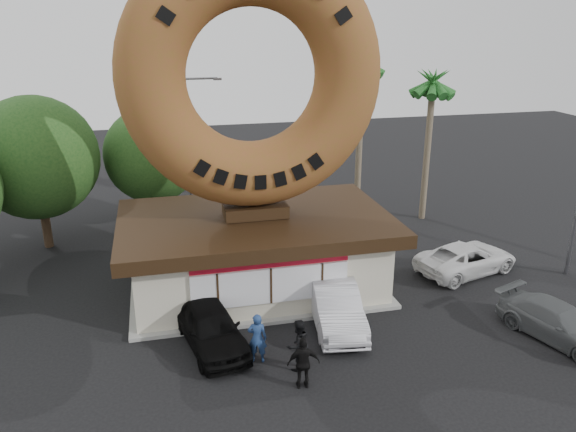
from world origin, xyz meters
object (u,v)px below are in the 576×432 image
at_px(street_lamp, 191,141).
at_px(person_right, 303,363).
at_px(giant_donut, 252,77).
at_px(car_grey, 559,323).
at_px(car_silver, 335,305).
at_px(car_white, 467,258).
at_px(person_center, 298,345).
at_px(car_black, 211,327).
at_px(person_left, 257,338).
at_px(donut_shop, 256,250).

relative_size(street_lamp, person_right, 4.53).
height_order(giant_donut, car_grey, giant_donut).
xyz_separation_m(car_silver, car_grey, (7.52, -2.93, -0.14)).
bearing_deg(car_white, street_lamp, 31.43).
xyz_separation_m(person_center, car_silver, (2.12, 2.54, -0.11)).
bearing_deg(car_white, car_silver, 96.69).
bearing_deg(person_right, car_grey, -171.35).
bearing_deg(street_lamp, person_center, -82.64).
bearing_deg(car_grey, car_black, 149.43).
relative_size(person_left, person_center, 0.99).
xyz_separation_m(person_right, car_silver, (2.20, 3.52, -0.09)).
distance_m(donut_shop, car_grey, 11.94).
relative_size(person_center, car_silver, 0.38).
relative_size(person_center, car_white, 0.37).
height_order(donut_shop, car_silver, donut_shop).
bearing_deg(car_black, car_grey, -22.89).
xyz_separation_m(giant_donut, car_grey, (9.89, -6.63, -8.27)).
bearing_deg(giant_donut, donut_shop, -90.00).
bearing_deg(person_center, person_right, 62.35).
distance_m(donut_shop, car_silver, 4.48).
relative_size(car_silver, car_white, 0.98).
height_order(person_left, car_white, person_left).
bearing_deg(car_black, donut_shop, 48.35).
distance_m(donut_shop, car_black, 4.89).
bearing_deg(person_left, donut_shop, -84.04).
xyz_separation_m(giant_donut, street_lamp, (-1.86, 10.00, -4.45)).
bearing_deg(car_silver, person_center, -122.30).
xyz_separation_m(giant_donut, person_right, (0.16, -7.21, -8.05)).
height_order(donut_shop, person_left, donut_shop).
xyz_separation_m(street_lamp, person_right, (2.02, -17.21, -3.60)).
bearing_deg(person_center, car_black, -61.21).
height_order(donut_shop, person_right, donut_shop).
height_order(person_right, car_silver, person_right).
height_order(person_right, car_black, person_right).
relative_size(person_left, car_silver, 0.37).
relative_size(giant_donut, street_lamp, 1.28).
relative_size(donut_shop, car_white, 2.28).
bearing_deg(person_right, person_left, -51.57).
bearing_deg(person_right, car_white, -140.40).
height_order(person_left, car_grey, person_left).
relative_size(donut_shop, person_right, 6.34).
xyz_separation_m(car_black, car_grey, (12.29, -2.47, -0.10)).
bearing_deg(car_silver, person_left, -144.41).
height_order(donut_shop, person_center, donut_shop).
bearing_deg(car_silver, car_white, 29.77).
distance_m(donut_shop, giant_donut, 7.17).
bearing_deg(car_white, person_left, 98.59).
bearing_deg(person_right, street_lamp, -78.12).
xyz_separation_m(person_center, car_white, (9.38, 5.49, -0.22)).
bearing_deg(street_lamp, giant_donut, -79.49).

